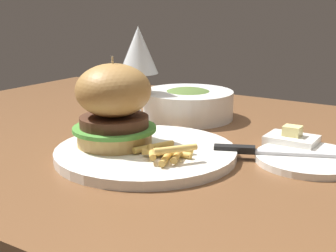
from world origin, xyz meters
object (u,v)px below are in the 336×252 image
burger_sandwich (114,105)px  wine_glass (138,52)px  main_plate (146,153)px  butter_dish (292,141)px  bread_plate (309,159)px  table_knife (274,152)px  soup_bowl (188,103)px

burger_sandwich → wine_glass: 0.21m
main_plate → butter_dish: (0.17, 0.16, 0.00)m
wine_glass → bread_plate: 0.38m
burger_sandwich → table_knife: (0.22, 0.10, -0.06)m
wine_glass → butter_dish: (0.30, -0.01, -0.12)m
burger_sandwich → soup_bowl: size_ratio=0.75×
wine_glass → table_knife: 0.34m
wine_glass → bread_plate: bearing=-10.6°
wine_glass → burger_sandwich: bearing=-64.6°
butter_dish → wine_glass: bearing=177.8°
table_knife → butter_dish: bearing=88.2°
main_plate → soup_bowl: bearing=106.0°
table_knife → wine_glass: bearing=164.2°
main_plate → wine_glass: wine_glass is taller
main_plate → table_knife: table_knife is taller
wine_glass → soup_bowl: bearing=46.8°
wine_glass → butter_dish: size_ratio=2.35×
bread_plate → butter_dish: bearing=129.2°
wine_glass → bread_plate: wine_glass is taller
main_plate → bread_plate: bearing=26.8°
wine_glass → main_plate: bearing=-51.5°
butter_dish → burger_sandwich: bearing=-142.0°
main_plate → bread_plate: main_plate is taller
main_plate → burger_sandwich: bearing=-168.9°
main_plate → butter_dish: 0.23m
wine_glass → table_knife: size_ratio=0.90×
wine_glass → bread_plate: size_ratio=1.18×
wine_glass → butter_dish: bearing=-2.2°
bread_plate → butter_dish: 0.07m
bread_plate → wine_glass: bearing=169.4°
soup_bowl → main_plate: bearing=-74.0°
burger_sandwich → bread_plate: bearing=24.1°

